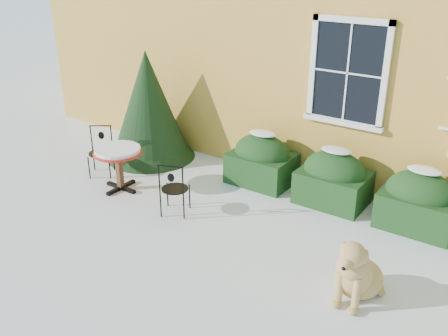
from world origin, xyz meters
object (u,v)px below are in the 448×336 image
Objects in this scene: patio_chair_far at (101,151)px; dog at (356,273)px; bistro_table at (118,155)px; evergreen_shrub at (149,116)px; patio_chair_near at (174,188)px.

patio_chair_far is 5.04m from dog.
bistro_table is 0.83× the size of dog.
bistro_table is (0.55, -1.35, -0.21)m from evergreen_shrub.
evergreen_shrub is 1.47m from bistro_table.
evergreen_shrub is 2.38m from patio_chair_near.
bistro_table is 0.79m from patio_chair_far.
evergreen_shrub reaches higher than dog.
patio_chair_far is at bearing -99.34° from evergreen_shrub.
patio_chair_far is (-2.00, 0.39, 0.00)m from patio_chair_near.
evergreen_shrub is 2.40× the size of patio_chair_near.
evergreen_shrub is 2.38× the size of patio_chair_far.
patio_chair_far is (-0.18, -1.08, -0.39)m from evergreen_shrub.
dog is at bearing -43.94° from patio_chair_far.
patio_chair_near reaches higher than dog.
dog is at bearing -20.99° from evergreen_shrub.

